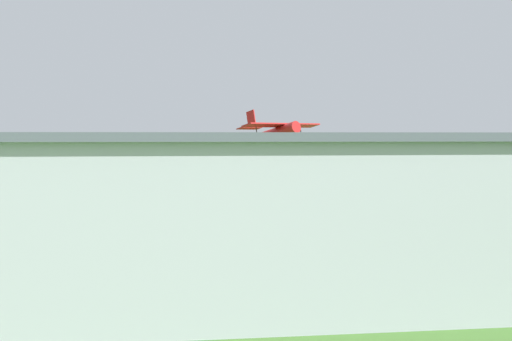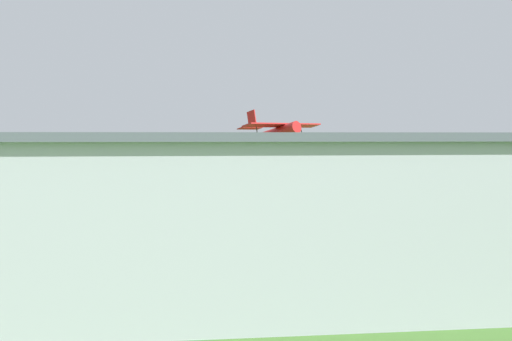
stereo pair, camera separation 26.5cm
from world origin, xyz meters
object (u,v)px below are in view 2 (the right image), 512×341
Objects in this scene: person_watching_takeoff at (335,234)px; hangar at (239,215)px; car_orange at (408,235)px; biplane at (274,135)px; person_at_fence_line at (473,239)px.

hangar is at bearing 59.89° from person_watching_takeoff.
hangar is 7.91× the size of car_orange.
biplane is 5.56× the size of person_at_fence_line.
biplane reaches higher than car_orange.
person_at_fence_line is (-3.59, 2.30, -0.10)m from car_orange.
person_at_fence_line is at bearing -145.20° from hangar.
person_at_fence_line is at bearing 147.28° from car_orange.
person_at_fence_line is at bearing 158.33° from person_watching_takeoff.
car_orange is 4.26m from person_at_fence_line.
hangar is 21.08× the size of person_at_fence_line.
car_orange is at bearing 167.96° from person_watching_takeoff.
person_watching_takeoff is at bearing -120.11° from hangar.
hangar is 19.99m from car_orange.
car_orange reaches higher than person_at_fence_line.
hangar is 18.76× the size of person_watching_takeoff.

